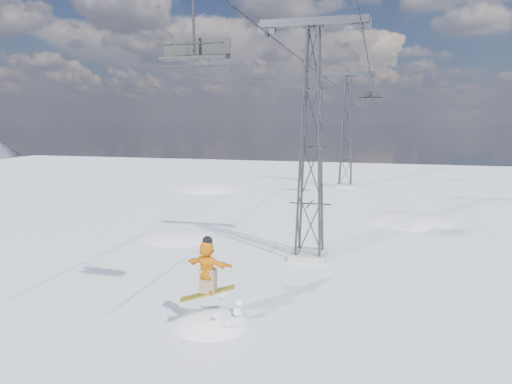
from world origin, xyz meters
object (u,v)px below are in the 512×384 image
Objects in this scene: snowboarder_jump at (212,368)px; lift_chair_near at (195,51)px; lift_tower_far at (347,133)px; lift_tower_near at (311,148)px.

lift_chair_near is (-0.10, -0.71, 10.42)m from snowboarder_jump.
lift_tower_far is at bearing 86.29° from lift_chair_near.
lift_tower_near is at bearing 75.63° from snowboarder_jump.
lift_chair_near is at bearing -97.88° from snowboarder_jump.
lift_chair_near is at bearing -103.86° from lift_tower_near.
lift_tower_near is 4.47× the size of lift_chair_near.
lift_tower_near and lift_tower_far have the same top height.
snowboarder_jump is at bearing -93.62° from lift_tower_far.
lift_tower_near is at bearing 76.14° from lift_chair_near.
lift_tower_near is 25.00m from lift_tower_far.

